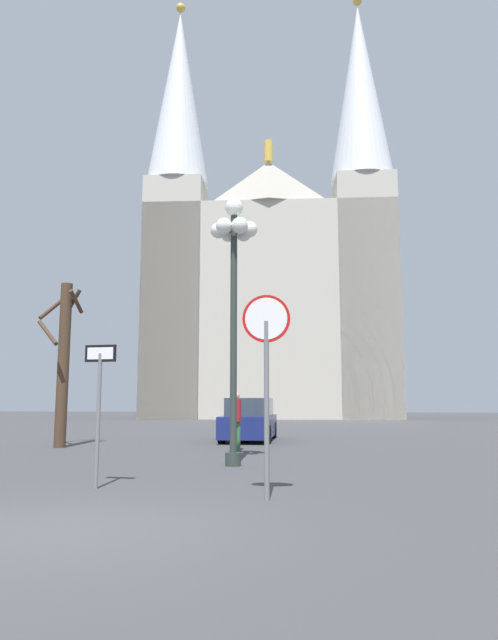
{
  "coord_description": "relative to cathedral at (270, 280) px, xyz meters",
  "views": [
    {
      "loc": [
        3.04,
        -6.36,
        1.5
      ],
      "look_at": [
        -0.29,
        20.57,
        5.34
      ],
      "focal_mm": 31.45,
      "sensor_mm": 36.0,
      "label": 1
    }
  ],
  "objects": [
    {
      "name": "bare_tree",
      "position": [
        -4.17,
        -29.43,
        -8.74
      ],
      "size": [
        1.34,
        1.74,
        5.23
      ],
      "color": "#473323",
      "rests_on": "ground"
    },
    {
      "name": "cathedral",
      "position": [
        0.0,
        0.0,
        0.0
      ],
      "size": [
        20.78,
        12.77,
        35.86
      ],
      "color": "#BCB5A5",
      "rests_on": "ground"
    },
    {
      "name": "street_lamp",
      "position": [
        1.97,
        -33.57,
        -6.87
      ],
      "size": [
        1.14,
        1.04,
        6.31
      ],
      "color": "#2D3833",
      "rests_on": "ground"
    },
    {
      "name": "parked_car_near_navy",
      "position": [
        1.37,
        -25.69,
        -10.81
      ],
      "size": [
        1.82,
        4.17,
        1.54
      ],
      "color": "navy",
      "rests_on": "ground"
    },
    {
      "name": "stop_sign",
      "position": [
        3.13,
        -37.83,
        -9.36
      ],
      "size": [
        0.75,
        0.08,
        3.12
      ],
      "color": "slate",
      "rests_on": "ground"
    },
    {
      "name": "ground_plane",
      "position": [
        0.89,
        -40.09,
        -11.53
      ],
      "size": [
        120.0,
        120.0,
        0.0
      ],
      "primitive_type": "plane",
      "color": "#424244"
    },
    {
      "name": "pedestrian_walking",
      "position": [
        1.49,
        -29.92,
        -10.49
      ],
      "size": [
        0.32,
        0.32,
        1.72
      ],
      "color": "#33663F",
      "rests_on": "ground"
    },
    {
      "name": "one_way_arrow_sign",
      "position": [
        0.16,
        -37.08,
        -9.98
      ],
      "size": [
        0.58,
        0.09,
        2.44
      ],
      "color": "slate",
      "rests_on": "ground"
    }
  ]
}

